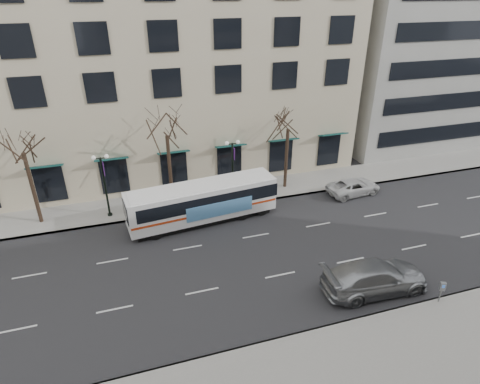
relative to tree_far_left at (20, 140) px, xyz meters
name	(u,v)px	position (x,y,z in m)	size (l,w,h in m)	color
ground	(194,268)	(10.00, -8.80, -6.70)	(160.00, 160.00, 0.00)	black
sidewalk_far	(230,194)	(15.00, 0.20, -6.62)	(80.00, 4.00, 0.15)	gray
building_hotel	(121,34)	(8.00, 12.20, 5.30)	(40.00, 20.00, 24.00)	#C6B797
tree_far_left	(20,140)	(0.00, 0.00, 0.00)	(3.60, 3.60, 8.34)	black
tree_far_mid	(166,123)	(10.00, 0.00, 0.21)	(3.60, 3.60, 8.55)	black
tree_far_right	(289,118)	(20.00, 0.00, -0.28)	(3.60, 3.60, 8.06)	black
lamp_post_left	(105,183)	(5.01, -0.60, -3.75)	(1.22, 0.45, 5.21)	black
lamp_post_right	(233,167)	(15.01, -0.60, -3.75)	(1.22, 0.45, 5.21)	black
city_bus	(204,201)	(11.92, -3.27, -5.02)	(11.51, 3.67, 3.07)	white
silver_car	(375,277)	(19.77, -13.98, -5.77)	(2.60, 6.39, 1.85)	#94979B
white_pickup	(354,187)	(25.22, -2.79, -6.04)	(2.18, 4.72, 1.31)	silver
pay_station	(442,288)	(22.64, -16.10, -5.57)	(0.34, 0.29, 1.35)	gray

